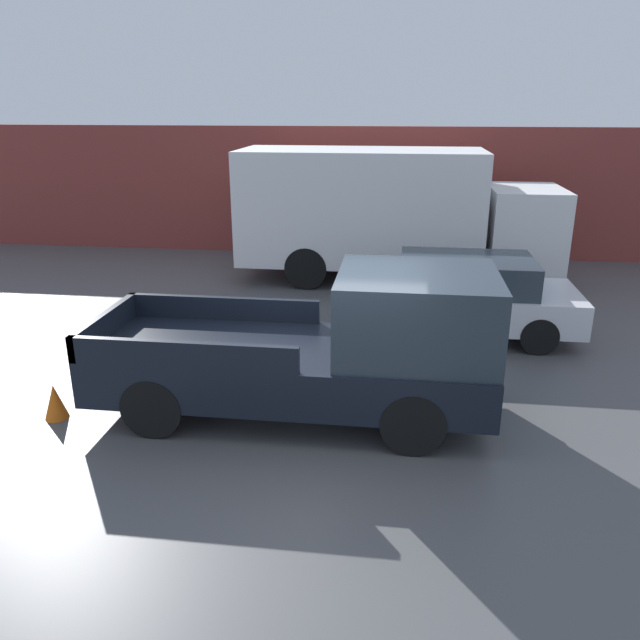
% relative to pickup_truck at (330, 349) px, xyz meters
% --- Properties ---
extents(ground_plane, '(60.00, 60.00, 0.00)m').
position_rel_pickup_truck_xyz_m(ground_plane, '(0.04, -0.39, -0.99)').
color(ground_plane, '#4C4C4F').
extents(building_wall, '(28.00, 0.15, 3.58)m').
position_rel_pickup_truck_xyz_m(building_wall, '(0.04, 9.98, 0.80)').
color(building_wall, brown).
rests_on(building_wall, ground).
extents(pickup_truck, '(5.45, 2.02, 2.11)m').
position_rel_pickup_truck_xyz_m(pickup_truck, '(0.00, 0.00, 0.00)').
color(pickup_truck, black).
rests_on(pickup_truck, ground).
extents(car, '(4.39, 1.93, 1.48)m').
position_rel_pickup_truck_xyz_m(car, '(2.04, 3.57, -0.23)').
color(car, silver).
rests_on(car, ground).
extents(delivery_truck, '(7.62, 2.52, 3.14)m').
position_rel_pickup_truck_xyz_m(delivery_truck, '(0.52, 7.35, 0.72)').
color(delivery_truck, white).
rests_on(delivery_truck, ground).
extents(newspaper_box, '(0.45, 0.40, 1.06)m').
position_rel_pickup_truck_xyz_m(newspaper_box, '(1.94, 9.65, -0.46)').
color(newspaper_box, gold).
rests_on(newspaper_box, ground).
extents(traffic_cone, '(0.32, 0.32, 0.50)m').
position_rel_pickup_truck_xyz_m(traffic_cone, '(-3.78, -0.61, -0.74)').
color(traffic_cone, orange).
rests_on(traffic_cone, ground).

